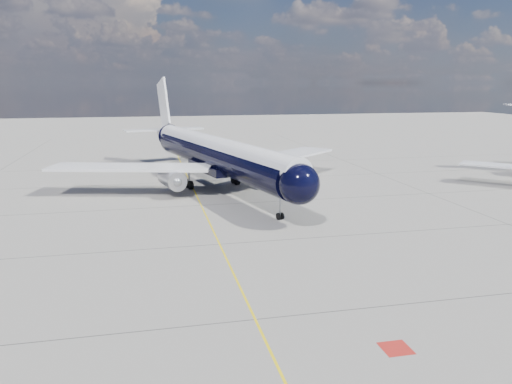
% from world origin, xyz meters
% --- Properties ---
extents(ground, '(320.00, 320.00, 0.00)m').
position_xyz_m(ground, '(0.00, 30.00, 0.00)').
color(ground, gray).
rests_on(ground, ground).
extents(taxiway_centerline, '(0.16, 160.00, 0.01)m').
position_xyz_m(taxiway_centerline, '(0.00, 25.00, 0.00)').
color(taxiway_centerline, yellow).
rests_on(taxiway_centerline, ground).
extents(red_marking, '(1.60, 1.60, 0.01)m').
position_xyz_m(red_marking, '(6.80, -10.00, 0.00)').
color(red_marking, maroon).
rests_on(red_marking, ground).
extents(main_airliner, '(42.32, 52.34, 15.32)m').
position_xyz_m(main_airliner, '(2.89, 35.61, 4.75)').
color(main_airliner, black).
rests_on(main_airliner, ground).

